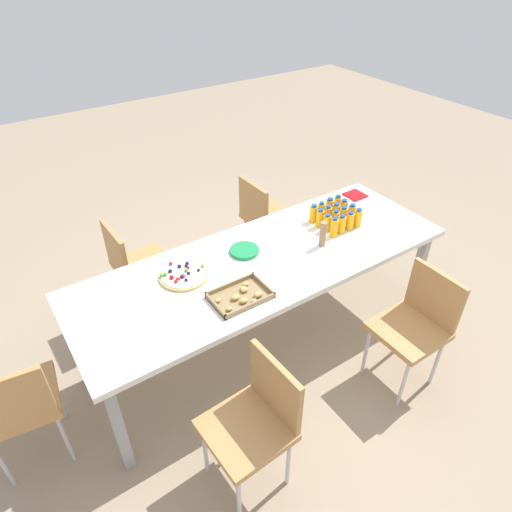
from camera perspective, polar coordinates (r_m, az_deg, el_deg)
The scene contains 28 objects.
ground_plane at distance 3.43m, azimuth 0.95°, elevation -10.60°, with size 12.00×12.00×0.00m, color gray.
party_table at distance 2.96m, azimuth 1.08°, elevation -1.33°, with size 2.54×0.88×0.76m.
chair_far_right at distance 2.42m, azimuth 0.07°, elevation -19.71°, with size 0.42×0.42×0.83m.
chair_near_left at distance 3.88m, azimuth 1.07°, elevation 5.22°, with size 0.41×0.41×0.83m.
chair_near_right at distance 3.43m, azimuth -15.11°, elevation -0.89°, with size 0.41×0.41×0.83m.
chair_far_left at distance 3.04m, azimuth 19.73°, elevation -7.70°, with size 0.40×0.40×0.83m.
chair_end at distance 2.75m, azimuth -28.05°, elevation -16.35°, with size 0.45×0.45×0.83m.
juice_bottle_0 at distance 3.43m, azimuth 10.27°, elevation 6.40°, with size 0.06×0.06×0.15m.
juice_bottle_1 at distance 3.38m, azimuth 9.28°, elevation 6.05°, with size 0.06×0.06×0.15m.
juice_bottle_2 at distance 3.34m, azimuth 8.24°, elevation 5.64°, with size 0.05×0.05×0.14m.
juice_bottle_3 at distance 3.30m, azimuth 7.31°, elevation 5.35°, with size 0.06×0.06×0.14m.
juice_bottle_4 at distance 3.38m, azimuth 11.04°, elevation 5.86°, with size 0.06×0.06×0.15m.
juice_bottle_5 at distance 3.34m, azimuth 10.06°, elevation 5.46°, with size 0.06×0.06×0.14m.
juice_bottle_6 at distance 3.30m, azimuth 9.07°, elevation 5.16°, with size 0.06×0.06×0.14m.
juice_bottle_7 at distance 3.25m, azimuth 8.11°, elevation 4.76°, with size 0.06×0.06×0.14m.
juice_bottle_8 at distance 3.34m, azimuth 12.02°, elevation 5.29°, with size 0.06×0.06×0.14m.
juice_bottle_9 at distance 3.30m, azimuth 10.99°, elevation 4.99°, with size 0.06×0.06×0.14m.
juice_bottle_10 at distance 3.25m, azimuth 10.02°, elevation 4.58°, with size 0.05×0.05×0.14m.
juice_bottle_11 at distance 3.21m, azimuth 8.99°, elevation 4.15°, with size 0.05×0.05×0.13m.
juice_bottle_12 at distance 3.30m, azimuth 12.79°, elevation 4.71°, with size 0.05×0.05×0.14m.
juice_bottle_13 at distance 3.26m, azimuth 11.80°, elevation 4.36°, with size 0.06×0.06×0.14m.
juice_bottle_14 at distance 3.21m, azimuth 10.79°, elevation 3.95°, with size 0.06×0.06×0.14m.
juice_bottle_15 at distance 3.15m, azimuth 9.87°, elevation 3.59°, with size 0.05×0.05×0.15m.
fruit_pizza at distance 2.81m, azimuth -9.20°, elevation -2.37°, with size 0.30×0.30×0.05m.
snack_tray at distance 2.63m, azimuth -1.92°, elevation -5.07°, with size 0.34×0.24×0.04m.
plate_stack at distance 2.98m, azimuth -1.48°, elevation 0.68°, with size 0.20×0.20×0.02m.
napkin_stack at distance 3.73m, azimuth 12.45°, elevation 7.54°, with size 0.15×0.15×0.01m, color red.
cardboard_tube at distance 3.03m, azimuth 8.47°, elevation 2.77°, with size 0.04×0.04×0.18m, color #9E7A56.
Camera 1 is at (1.36, 1.91, 2.51)m, focal length 31.59 mm.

